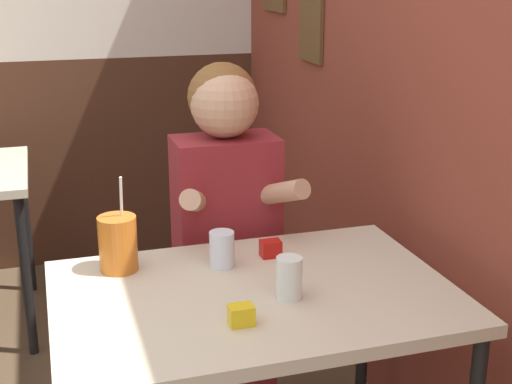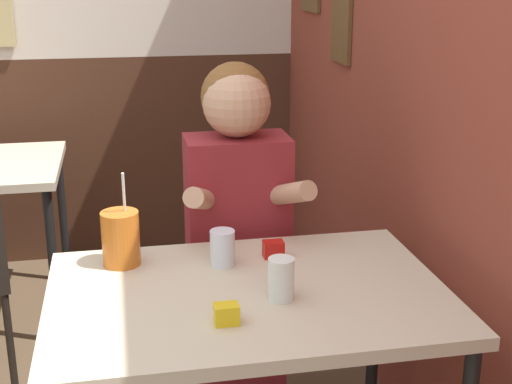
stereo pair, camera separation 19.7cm
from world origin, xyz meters
name	(u,v)px [view 2 (the right image)]	position (x,y,z in m)	size (l,w,h in m)	color
brick_wall_right	(375,23)	(1.18, 1.20, 1.35)	(0.08, 4.40, 2.70)	brown
back_wall	(68,7)	(-0.01, 2.43, 1.36)	(5.29, 0.09, 2.70)	beige
main_table	(248,313)	(0.52, 0.29, 0.66)	(1.06, 0.73, 0.73)	beige
person_seated	(238,235)	(0.58, 0.82, 0.68)	(0.42, 0.42, 1.27)	maroon
cocktail_pitcher	(121,238)	(0.19, 0.54, 0.81)	(0.11, 0.11, 0.28)	#C6661E
glass_near_pitcher	(223,248)	(0.48, 0.47, 0.78)	(0.07, 0.07, 0.10)	silver
glass_center	(281,279)	(0.59, 0.23, 0.79)	(0.07, 0.07, 0.11)	silver
condiment_ketchup	(273,249)	(0.63, 0.50, 0.76)	(0.06, 0.04, 0.05)	#B7140F
condiment_mustard	(226,314)	(0.43, 0.12, 0.76)	(0.06, 0.04, 0.05)	yellow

